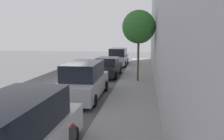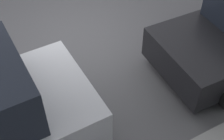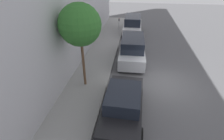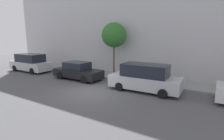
% 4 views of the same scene
% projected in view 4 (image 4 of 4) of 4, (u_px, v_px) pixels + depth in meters
% --- Properties ---
extents(ground_plane, '(60.00, 60.00, 0.00)m').
position_uv_depth(ground_plane, '(91.00, 92.00, 12.12)').
color(ground_plane, '#515154').
extents(sidewalk, '(2.49, 32.00, 0.15)m').
position_uv_depth(sidewalk, '(123.00, 77.00, 16.09)').
color(sidewalk, gray).
rests_on(sidewalk, ground_plane).
extents(building_facade, '(2.00, 32.00, 13.13)m').
position_uv_depth(building_facade, '(134.00, 7.00, 16.73)').
color(building_facade, '#B7B7BC').
rests_on(building_facade, ground_plane).
extents(parked_minivan_second, '(2.02, 4.94, 1.90)m').
position_uv_depth(parked_minivan_second, '(145.00, 78.00, 12.15)').
color(parked_minivan_second, '#B7BABF').
rests_on(parked_minivan_second, ground_plane).
extents(parked_sedan_third, '(1.92, 4.54, 1.54)m').
position_uv_depth(parked_sedan_third, '(78.00, 71.00, 15.54)').
color(parked_sedan_third, black).
rests_on(parked_sedan_third, ground_plane).
extents(parked_minivan_fourth, '(2.02, 4.91, 1.90)m').
position_uv_depth(parked_minivan_fourth, '(31.00, 63.00, 18.94)').
color(parked_minivan_fourth, '#B7BABF').
rests_on(parked_minivan_fourth, ground_plane).
extents(street_tree, '(2.27, 2.27, 4.87)m').
position_uv_depth(street_tree, '(114.00, 35.00, 15.95)').
color(street_tree, brown).
rests_on(street_tree, sidewalk).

